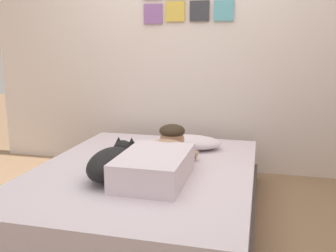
{
  "coord_description": "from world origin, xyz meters",
  "views": [
    {
      "loc": [
        0.72,
        -2.29,
        1.22
      ],
      "look_at": [
        0.04,
        0.45,
        0.62
      ],
      "focal_mm": 39.82,
      "sensor_mm": 36.0,
      "label": 1
    }
  ],
  "objects": [
    {
      "name": "person_lying",
      "position": [
        0.08,
        0.07,
        0.48
      ],
      "size": [
        0.43,
        0.92,
        0.27
      ],
      "color": "silver",
      "rests_on": "bed"
    },
    {
      "name": "cell_phone",
      "position": [
        -0.12,
        -0.21,
        0.38
      ],
      "size": [
        0.07,
        0.14,
        0.01
      ],
      "primitive_type": "cube",
      "color": "black",
      "rests_on": "bed"
    },
    {
      "name": "dog",
      "position": [
        -0.21,
        -0.08,
        0.48
      ],
      "size": [
        0.26,
        0.57,
        0.21
      ],
      "color": "black",
      "rests_on": "bed"
    },
    {
      "name": "back_wall",
      "position": [
        -0.0,
        1.4,
        1.25
      ],
      "size": [
        4.21,
        0.12,
        2.5
      ],
      "color": "silver",
      "rests_on": "ground"
    },
    {
      "name": "pillow",
      "position": [
        0.16,
        0.75,
        0.43
      ],
      "size": [
        0.52,
        0.32,
        0.11
      ],
      "primitive_type": "ellipsoid",
      "color": "silver",
      "rests_on": "bed"
    },
    {
      "name": "bed",
      "position": [
        -0.06,
        0.15,
        0.18
      ],
      "size": [
        1.58,
        2.03,
        0.37
      ],
      "color": "#4C4742",
      "rests_on": "ground"
    },
    {
      "name": "ground_plane",
      "position": [
        0.0,
        0.0,
        0.0
      ],
      "size": [
        12.42,
        12.42,
        0.0
      ],
      "primitive_type": "plane",
      "color": "#8C6B4C"
    },
    {
      "name": "coffee_cup",
      "position": [
        0.08,
        0.46,
        0.41
      ],
      "size": [
        0.12,
        0.09,
        0.07
      ],
      "color": "teal",
      "rests_on": "bed"
    }
  ]
}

